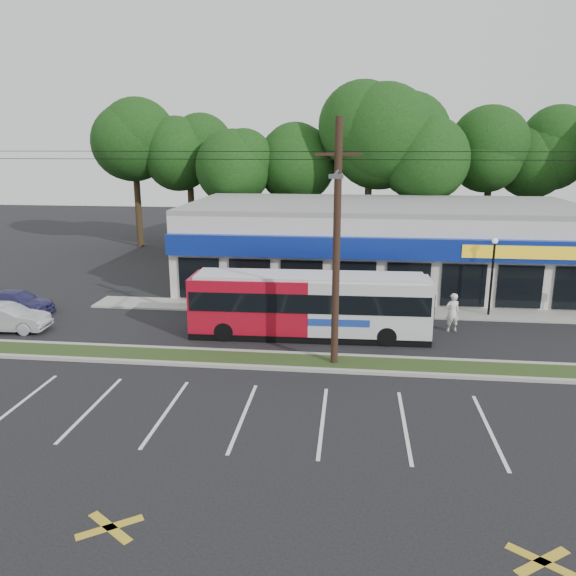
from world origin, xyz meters
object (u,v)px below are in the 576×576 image
at_px(utility_pole, 332,237).
at_px(car_dark, 358,316).
at_px(car_blue, 18,302).
at_px(pedestrian_a, 452,312).
at_px(car_silver, 6,318).
at_px(pedestrian_b, 321,297).
at_px(lamp_post, 493,268).
at_px(metrobus, 309,304).

xyz_separation_m(utility_pole, car_dark, (1.17, 4.71, -4.69)).
bearing_deg(utility_pole, car_blue, 161.80).
bearing_deg(pedestrian_a, car_silver, -7.74).
bearing_deg(pedestrian_b, car_blue, 2.11).
xyz_separation_m(lamp_post, pedestrian_a, (-2.40, -2.80, -1.70)).
bearing_deg(car_dark, lamp_post, -73.98).
height_order(utility_pole, pedestrian_a, utility_pole).
distance_m(utility_pole, metrobus, 5.34).
distance_m(car_dark, pedestrian_a, 4.62).
height_order(car_dark, car_silver, car_dark).
bearing_deg(car_dark, metrobus, 107.91).
bearing_deg(lamp_post, car_blue, -175.15).
height_order(car_silver, car_blue, car_silver).
xyz_separation_m(pedestrian_a, pedestrian_b, (-6.60, 2.30, -0.05)).
distance_m(metrobus, car_dark, 2.73).
relative_size(car_dark, pedestrian_b, 2.31).
height_order(utility_pole, pedestrian_b, utility_pole).
distance_m(car_silver, pedestrian_a, 21.96).
bearing_deg(pedestrian_b, pedestrian_a, 157.12).
height_order(lamp_post, car_blue, lamp_post).
height_order(metrobus, car_blue, metrobus).
distance_m(car_dark, car_blue, 18.56).
height_order(lamp_post, car_silver, lamp_post).
relative_size(pedestrian_a, pedestrian_b, 1.06).
bearing_deg(car_dark, pedestrian_a, -93.81).
bearing_deg(metrobus, utility_pole, -73.47).
xyz_separation_m(metrobus, car_dark, (2.32, 1.14, -0.89)).
relative_size(car_blue, pedestrian_a, 2.11).
relative_size(utility_pole, car_blue, 12.17).
height_order(utility_pole, car_dark, utility_pole).
bearing_deg(car_silver, metrobus, -89.90).
relative_size(utility_pole, car_dark, 11.75).
bearing_deg(utility_pole, pedestrian_a, 41.34).
bearing_deg(pedestrian_b, car_dark, 123.29).
relative_size(car_silver, pedestrian_b, 2.24).
bearing_deg(pedestrian_a, lamp_post, -144.90).
bearing_deg(metrobus, car_silver, -177.52).
height_order(metrobus, car_dark, metrobus).
xyz_separation_m(utility_pole, car_silver, (-16.05, 2.57, -4.73)).
height_order(car_dark, car_blue, car_dark).
bearing_deg(utility_pole, lamp_post, 43.95).
height_order(utility_pole, lamp_post, utility_pole).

